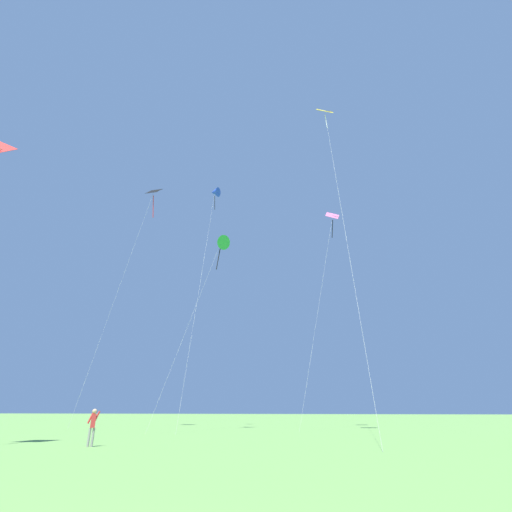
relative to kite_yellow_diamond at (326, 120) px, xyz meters
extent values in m
cube|color=yellow|center=(-0.07, 0.54, 1.57)|extent=(1.62, 1.35, 1.34)
cylinder|color=#3F382D|center=(-0.07, 0.54, 1.57)|extent=(1.48, 0.04, 0.56)
cylinder|color=silver|center=(-0.01, 0.46, 0.16)|extent=(0.22, 0.25, 1.67)
cylinder|color=silver|center=(0.61, -5.41, -13.19)|extent=(1.37, 11.91, 29.28)
cone|color=green|center=(-11.88, 4.23, -9.95)|extent=(2.28, 2.25, 1.87)
cylinder|color=black|center=(-11.99, 4.06, -11.82)|extent=(0.32, 0.45, 2.49)
cylinder|color=silver|center=(-13.55, 1.38, -18.96)|extent=(3.35, 5.72, 17.74)
cone|color=blue|center=(-14.75, 9.35, -0.42)|extent=(1.37, 1.39, 1.37)
cylinder|color=black|center=(-14.74, 9.46, -1.86)|extent=(0.10, 0.29, 1.89)
cylinder|color=silver|center=(-13.68, 3.76, -14.18)|extent=(2.17, 11.19, 27.30)
cube|color=pink|center=(-0.41, 11.61, -4.43)|extent=(1.64, 1.19, 1.49)
cylinder|color=#3F382D|center=(-0.41, 11.61, -4.43)|extent=(1.48, 0.33, 0.79)
cylinder|color=black|center=(-0.54, 11.74, -6.15)|extent=(0.37, 0.40, 2.19)
cylinder|color=silver|center=(-2.39, 7.82, -16.20)|extent=(3.96, 7.59, 23.26)
cube|color=black|center=(-21.46, 6.07, -1.24)|extent=(2.02, 1.25, 1.22)
cylinder|color=#3F382D|center=(-21.46, 6.07, -1.24)|extent=(1.59, 0.51, 0.33)
cylinder|color=red|center=(-21.41, 6.23, -3.30)|extent=(0.22, 0.43, 2.88)
cylinder|color=silver|center=(-22.44, 3.13, -14.60)|extent=(1.98, 5.88, 26.46)
cylinder|color=gray|center=(-12.14, -12.19, -27.41)|extent=(0.11, 0.11, 0.84)
cylinder|color=gray|center=(-12.28, -12.30, -27.41)|extent=(0.11, 0.11, 0.84)
cube|color=red|center=(-12.21, -12.24, -26.68)|extent=(0.28, 0.28, 0.63)
cylinder|color=red|center=(-12.10, -12.17, -26.53)|extent=(0.28, 0.24, 0.59)
cylinder|color=red|center=(-12.31, -12.32, -26.53)|extent=(0.28, 0.24, 0.59)
sphere|color=tan|center=(-12.21, -12.24, -26.25)|extent=(0.23, 0.23, 0.23)
camera|label=1|loc=(0.41, -30.04, -26.22)|focal=26.73mm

